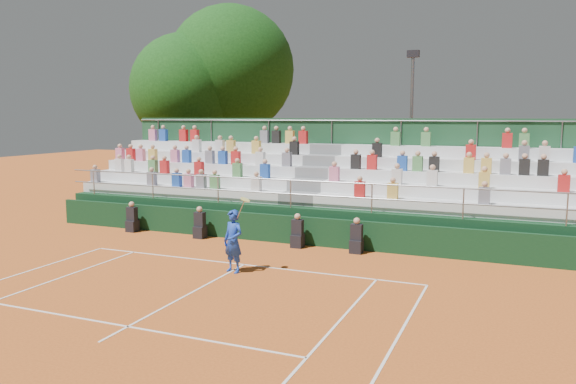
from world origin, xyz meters
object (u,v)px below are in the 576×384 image
at_px(tree_east, 230,70).
at_px(tree_west, 186,89).
at_px(tennis_player, 233,241).
at_px(floodlight_mast, 411,115).

bearing_deg(tree_east, tree_west, -134.65).
height_order(tennis_player, tree_east, tree_east).
xyz_separation_m(tree_west, floodlight_mast, (12.70, 0.93, -1.46)).
xyz_separation_m(tree_east, floodlight_mast, (10.82, -0.97, -2.62)).
distance_m(tennis_player, floodlight_mast, 15.38).
height_order(tree_west, tree_east, tree_east).
relative_size(tree_west, floodlight_mast, 1.19).
bearing_deg(floodlight_mast, tree_west, -175.81).
height_order(tennis_player, tree_west, tree_west).
bearing_deg(floodlight_mast, tennis_player, -98.98).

